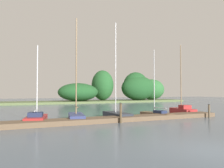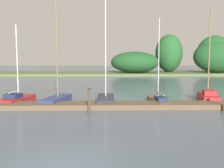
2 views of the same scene
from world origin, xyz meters
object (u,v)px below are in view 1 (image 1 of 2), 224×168
Objects in this scene: sailboat_2 at (76,115)px; mooring_piling_1 at (121,113)px; sailboat_1 at (36,118)px; sailboat_4 at (156,114)px; mooring_piling_2 at (209,111)px; sailboat_5 at (182,110)px; sailboat_3 at (116,115)px.

mooring_piling_1 is (2.57, -2.83, 0.34)m from sailboat_2.
sailboat_1 is 0.70× the size of sailboat_2.
mooring_piling_2 is at bearing -130.92° from sailboat_4.
sailboat_5 is at bearing -73.81° from sailboat_1.
sailboat_3 is at bearing -76.36° from sailboat_2.
sailboat_2 is at bearing -78.81° from sailboat_1.
sailboat_3 is 3.11m from mooring_piling_1.
mooring_piling_2 is (-0.20, -3.68, 0.18)m from sailboat_5.
mooring_piling_2 is (14.45, -3.18, 0.27)m from sailboat_1.
sailboat_1 is 3.04m from sailboat_2.
sailboat_1 is at bearing 89.64° from sailboat_3.
sailboat_2 reaches higher than mooring_piling_2.
sailboat_4 is (10.60, -0.45, -0.04)m from sailboat_1.
mooring_piling_1 is at bearing -103.92° from sailboat_1.
mooring_piling_1 is (-9.05, -3.50, 0.33)m from sailboat_5.
sailboat_2 is at bearing 82.17° from sailboat_4.
sailboat_5 reaches higher than mooring_piling_2.
sailboat_5 is at bearing -74.10° from sailboat_2.
mooring_piling_1 is (-5.00, -2.54, 0.47)m from sailboat_4.
mooring_piling_2 is at bearing -92.19° from sailboat_2.
sailboat_2 is at bearing 165.18° from mooring_piling_2.
sailboat_3 reaches higher than sailboat_1.
sailboat_2 is 0.99× the size of sailboat_3.
sailboat_3 is 8.38m from mooring_piling_2.
sailboat_4 reaches higher than sailboat_1.
sailboat_3 reaches higher than sailboat_5.
sailboat_1 is at bearing 81.93° from sailboat_4.
sailboat_4 reaches higher than mooring_piling_2.
sailboat_4 is 4.73m from mooring_piling_2.
sailboat_2 reaches higher than sailboat_5.
sailboat_4 is 0.86× the size of sailboat_5.
sailboat_1 is at bearing 151.85° from mooring_piling_1.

